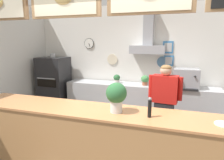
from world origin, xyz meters
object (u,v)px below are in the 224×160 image
(pizza_oven, at_px, (54,85))
(basil_vase, at_px, (116,96))
(shop_worker, at_px, (164,103))
(espresso_machine, at_px, (186,79))
(condiment_plate, at_px, (224,124))
(potted_sage, at_px, (145,80))
(pepper_grinder, at_px, (150,107))
(potted_basil, at_px, (117,78))

(pizza_oven, relative_size, basil_vase, 4.10)
(shop_worker, relative_size, basil_vase, 3.88)
(espresso_machine, distance_m, condiment_plate, 2.36)
(potted_sage, bearing_deg, pepper_grinder, -80.60)
(pizza_oven, bearing_deg, basil_vase, -42.06)
(basil_vase, bearing_deg, espresso_machine, 66.80)
(basil_vase, bearing_deg, pizza_oven, 137.94)
(shop_worker, height_order, basil_vase, shop_worker)
(shop_worker, distance_m, potted_basil, 1.69)
(condiment_plate, bearing_deg, potted_sage, 117.71)
(pepper_grinder, bearing_deg, potted_sage, 99.40)
(condiment_plate, bearing_deg, basil_vase, 178.73)
(condiment_plate, relative_size, pepper_grinder, 0.79)
(potted_basil, height_order, pepper_grinder, pepper_grinder)
(condiment_plate, xyz_separation_m, pepper_grinder, (-0.84, -0.03, 0.12))
(condiment_plate, bearing_deg, espresso_machine, 97.30)
(pepper_grinder, bearing_deg, shop_worker, 84.27)
(espresso_machine, relative_size, basil_vase, 1.39)
(potted_basil, bearing_deg, basil_vase, -74.04)
(potted_basil, relative_size, condiment_plate, 1.08)
(espresso_machine, distance_m, basil_vase, 2.52)
(potted_basil, distance_m, basil_vase, 2.46)
(espresso_machine, xyz_separation_m, pepper_grinder, (-0.54, -2.37, 0.03))
(espresso_machine, relative_size, potted_sage, 2.29)
(espresso_machine, distance_m, potted_sage, 0.94)
(espresso_machine, xyz_separation_m, basil_vase, (-0.99, -2.31, 0.12))
(pizza_oven, distance_m, potted_sage, 2.53)
(espresso_machine, relative_size, pepper_grinder, 2.16)
(basil_vase, bearing_deg, potted_sage, 88.65)
(shop_worker, height_order, potted_sage, shop_worker)
(pizza_oven, height_order, shop_worker, pizza_oven)
(condiment_plate, distance_m, pepper_grinder, 0.85)
(condiment_plate, distance_m, basil_vase, 1.31)
(condiment_plate, bearing_deg, pepper_grinder, -178.27)
(pizza_oven, bearing_deg, shop_worker, -17.91)
(pizza_oven, distance_m, potted_basil, 1.80)
(shop_worker, xyz_separation_m, potted_basil, (-1.25, 1.12, 0.20))
(pizza_oven, bearing_deg, pepper_grinder, -38.01)
(potted_basil, distance_m, potted_sage, 0.73)
(espresso_machine, bearing_deg, potted_basil, 178.60)
(potted_sage, relative_size, pepper_grinder, 0.94)
(potted_sage, bearing_deg, condiment_plate, -62.29)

